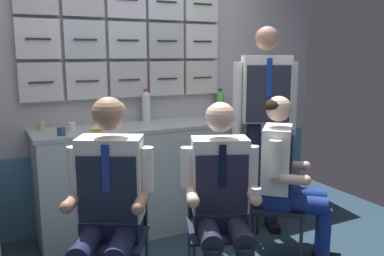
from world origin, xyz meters
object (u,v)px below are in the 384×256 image
(crew_member_right, at_px, (222,195))
(crew_member_by_counter, at_px, (288,174))
(crew_member_left, at_px, (108,198))
(folding_chair_right, at_px, (217,211))
(snack_banana, at_px, (100,128))
(folding_chair_by_counter, at_px, (265,193))
(water_bottle_tall, at_px, (146,106))
(folding_chair_left, at_px, (116,219))
(crew_member_standing, at_px, (265,109))
(espresso_cup_small, at_px, (72,126))

(crew_member_right, height_order, crew_member_by_counter, crew_member_right)
(crew_member_left, xyz_separation_m, crew_member_by_counter, (1.33, -0.01, -0.04))
(folding_chair_right, relative_size, snack_banana, 4.97)
(folding_chair_by_counter, relative_size, water_bottle_tall, 2.91)
(crew_member_right, xyz_separation_m, crew_member_by_counter, (0.67, 0.18, -0.00))
(crew_member_right, xyz_separation_m, folding_chair_by_counter, (0.56, 0.29, -0.17))
(water_bottle_tall, bearing_deg, snack_banana, -153.37)
(folding_chair_left, height_order, crew_member_by_counter, crew_member_by_counter)
(crew_member_standing, xyz_separation_m, snack_banana, (-1.34, 0.40, -0.11))
(espresso_cup_small, bearing_deg, folding_chair_left, -85.66)
(folding_chair_right, distance_m, espresso_cup_small, 1.39)
(folding_chair_right, distance_m, water_bottle_tall, 1.38)
(folding_chair_left, bearing_deg, espresso_cup_small, 94.34)
(crew_member_left, distance_m, water_bottle_tall, 1.45)
(crew_member_left, height_order, crew_member_by_counter, crew_member_left)
(folding_chair_by_counter, height_order, espresso_cup_small, espresso_cup_small)
(folding_chair_right, distance_m, crew_member_standing, 1.17)
(crew_member_left, xyz_separation_m, folding_chair_by_counter, (1.21, 0.09, -0.20))
(folding_chair_by_counter, bearing_deg, crew_member_standing, 54.74)
(folding_chair_left, height_order, crew_member_right, crew_member_right)
(folding_chair_right, bearing_deg, crew_member_right, -112.21)
(crew_member_by_counter, distance_m, snack_banana, 1.52)
(folding_chair_left, xyz_separation_m, snack_banana, (0.13, 0.83, 0.44))
(folding_chair_left, relative_size, crew_member_standing, 0.48)
(folding_chair_by_counter, relative_size, crew_member_by_counter, 0.68)
(crew_member_standing, xyz_separation_m, water_bottle_tall, (-0.84, 0.65, 0.01))
(snack_banana, bearing_deg, water_bottle_tall, 26.63)
(folding_chair_left, relative_size, snack_banana, 4.97)
(crew_member_right, distance_m, snack_banana, 1.27)
(crew_member_right, bearing_deg, crew_member_standing, 40.54)
(crew_member_by_counter, bearing_deg, water_bottle_tall, 116.91)
(crew_member_by_counter, xyz_separation_m, snack_banana, (-1.12, 0.98, 0.27))
(crew_member_right, bearing_deg, crew_member_left, 163.56)
(folding_chair_left, xyz_separation_m, crew_member_by_counter, (1.25, -0.15, 0.17))
(crew_member_right, bearing_deg, folding_chair_by_counter, 27.40)
(crew_member_by_counter, bearing_deg, crew_member_standing, 69.69)
(crew_member_standing, bearing_deg, water_bottle_tall, 142.36)
(espresso_cup_small, bearing_deg, crew_member_left, -90.36)
(folding_chair_left, bearing_deg, crew_member_by_counter, -6.94)
(folding_chair_right, bearing_deg, snack_banana, 116.67)
(crew_member_left, bearing_deg, crew_member_standing, 20.22)
(crew_member_standing, relative_size, espresso_cup_small, 26.77)
(crew_member_right, xyz_separation_m, snack_banana, (-0.45, 1.16, 0.27))
(crew_member_standing, xyz_separation_m, espresso_cup_small, (-1.54, 0.49, -0.10))
(folding_chair_left, xyz_separation_m, espresso_cup_small, (-0.07, 0.92, 0.45))
(crew_member_by_counter, height_order, snack_banana, crew_member_by_counter)
(crew_member_right, height_order, crew_member_standing, crew_member_standing)
(crew_member_left, bearing_deg, folding_chair_left, 60.83)
(crew_member_standing, bearing_deg, espresso_cup_small, 162.19)
(folding_chair_left, distance_m, folding_chair_right, 0.66)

